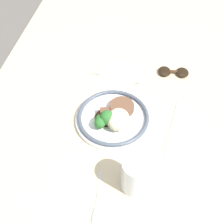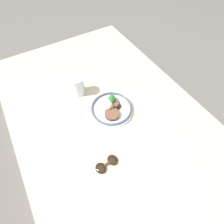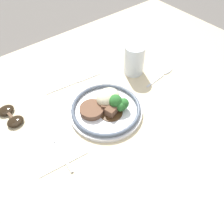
{
  "view_description": "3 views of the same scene",
  "coord_description": "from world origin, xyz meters",
  "px_view_note": "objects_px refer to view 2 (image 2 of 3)",
  "views": [
    {
      "loc": [
        0.62,
        0.07,
        0.79
      ],
      "look_at": [
        0.03,
        -0.04,
        0.07
      ],
      "focal_mm": 50.0,
      "sensor_mm": 36.0,
      "label": 1
    },
    {
      "loc": [
        -0.44,
        0.24,
        0.79
      ],
      "look_at": [
        0.0,
        -0.02,
        0.06
      ],
      "focal_mm": 28.0,
      "sensor_mm": 36.0,
      "label": 2
    },
    {
      "loc": [
        -0.23,
        -0.39,
        0.56
      ],
      "look_at": [
        0.03,
        -0.06,
        0.06
      ],
      "focal_mm": 35.0,
      "sensor_mm": 36.0,
      "label": 3
    }
  ],
  "objects_px": {
    "fork": "(132,135)",
    "knife": "(81,124)",
    "plate": "(111,107)",
    "sunglasses": "(107,164)",
    "spoon": "(86,78)",
    "juice_glass": "(78,86)"
  },
  "relations": [
    {
      "from": "juice_glass",
      "to": "spoon",
      "type": "bearing_deg",
      "value": -45.09
    },
    {
      "from": "spoon",
      "to": "sunglasses",
      "type": "xyz_separation_m",
      "value": [
        -0.53,
        0.16,
        0.01
      ]
    },
    {
      "from": "juice_glass",
      "to": "sunglasses",
      "type": "distance_m",
      "value": 0.45
    },
    {
      "from": "sunglasses",
      "to": "spoon",
      "type": "bearing_deg",
      "value": -21.63
    },
    {
      "from": "knife",
      "to": "spoon",
      "type": "bearing_deg",
      "value": -23.46
    },
    {
      "from": "fork",
      "to": "spoon",
      "type": "xyz_separation_m",
      "value": [
        0.47,
        0.02,
        -0.0
      ]
    },
    {
      "from": "fork",
      "to": "sunglasses",
      "type": "distance_m",
      "value": 0.19
    },
    {
      "from": "knife",
      "to": "plate",
      "type": "bearing_deg",
      "value": -82.04
    },
    {
      "from": "spoon",
      "to": "sunglasses",
      "type": "bearing_deg",
      "value": 157.75
    },
    {
      "from": "plate",
      "to": "spoon",
      "type": "bearing_deg",
      "value": 2.01
    },
    {
      "from": "fork",
      "to": "knife",
      "type": "height_order",
      "value": "fork"
    },
    {
      "from": "plate",
      "to": "knife",
      "type": "xyz_separation_m",
      "value": [
        -0.0,
        0.18,
        -0.02
      ]
    },
    {
      "from": "fork",
      "to": "spoon",
      "type": "distance_m",
      "value": 0.47
    },
    {
      "from": "knife",
      "to": "fork",
      "type": "bearing_deg",
      "value": -127.72
    },
    {
      "from": "spoon",
      "to": "knife",
      "type": "bearing_deg",
      "value": 143.74
    },
    {
      "from": "spoon",
      "to": "sunglasses",
      "type": "distance_m",
      "value": 0.55
    },
    {
      "from": "juice_glass",
      "to": "spoon",
      "type": "distance_m",
      "value": 0.13
    },
    {
      "from": "juice_glass",
      "to": "spoon",
      "type": "xyz_separation_m",
      "value": [
        0.08,
        -0.08,
        -0.05
      ]
    },
    {
      "from": "knife",
      "to": "juice_glass",
      "type": "bearing_deg",
      "value": -15.57
    },
    {
      "from": "fork",
      "to": "plate",
      "type": "bearing_deg",
      "value": -81.76
    },
    {
      "from": "plate",
      "to": "sunglasses",
      "type": "xyz_separation_m",
      "value": [
        -0.25,
        0.17,
        -0.01
      ]
    },
    {
      "from": "plate",
      "to": "sunglasses",
      "type": "bearing_deg",
      "value": 146.08
    }
  ]
}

